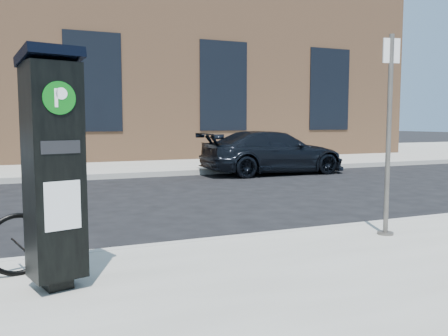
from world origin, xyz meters
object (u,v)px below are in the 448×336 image
parking_kiosk (54,167)px  sign_pole (389,137)px  car_dark (273,152)px  bike_rack (18,245)px

parking_kiosk → sign_pole: bearing=-8.9°
sign_pole → car_dark: 8.59m
sign_pole → bike_rack: sign_pole is taller
parking_kiosk → car_dark: (6.83, 8.52, -0.55)m
parking_kiosk → car_dark: size_ratio=0.45×
parking_kiosk → bike_rack: 0.97m
parking_kiosk → car_dark: parking_kiosk is taller
bike_rack → car_dark: bearing=35.8°
sign_pole → car_dark: sign_pole is taller
car_dark → parking_kiosk: bearing=141.7°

